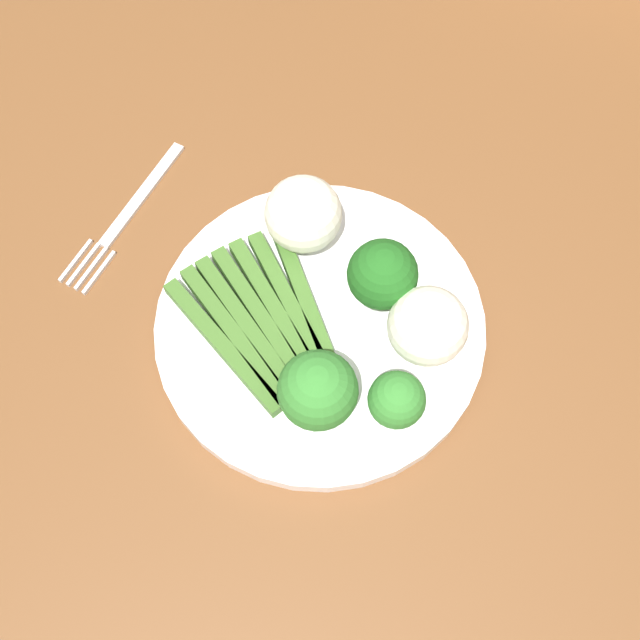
{
  "coord_description": "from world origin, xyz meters",
  "views": [
    {
      "loc": [
        -0.05,
        0.22,
        1.32
      ],
      "look_at": [
        0.04,
        -0.03,
        0.77
      ],
      "focal_mm": 43.69,
      "sensor_mm": 36.0,
      "label": 1
    }
  ],
  "objects_px": {
    "cauliflower_near_fork": "(428,326)",
    "cauliflower_left": "(303,214)",
    "asparagus_bundle": "(262,320)",
    "fork": "(126,216)",
    "broccoli_back": "(318,391)",
    "dining_table": "(349,408)",
    "plate": "(320,327)",
    "broccoli_right": "(380,274)",
    "chair": "(540,38)",
    "broccoli_front": "(397,400)"
  },
  "relations": [
    {
      "from": "asparagus_bundle",
      "to": "cauliflower_left",
      "type": "xyz_separation_m",
      "value": [
        -0.0,
        -0.09,
        0.03
      ]
    },
    {
      "from": "asparagus_bundle",
      "to": "broccoli_right",
      "type": "bearing_deg",
      "value": -107.92
    },
    {
      "from": "plate",
      "to": "broccoli_right",
      "type": "xyz_separation_m",
      "value": [
        -0.04,
        -0.04,
        0.05
      ]
    },
    {
      "from": "chair",
      "to": "broccoli_right",
      "type": "height_order",
      "value": "chair"
    },
    {
      "from": "broccoli_back",
      "to": "broccoli_front",
      "type": "relative_size",
      "value": 1.37
    },
    {
      "from": "fork",
      "to": "chair",
      "type": "bearing_deg",
      "value": 161.94
    },
    {
      "from": "broccoli_back",
      "to": "cauliflower_near_fork",
      "type": "bearing_deg",
      "value": -126.39
    },
    {
      "from": "asparagus_bundle",
      "to": "cauliflower_left",
      "type": "distance_m",
      "value": 0.09
    },
    {
      "from": "asparagus_bundle",
      "to": "broccoli_back",
      "type": "distance_m",
      "value": 0.09
    },
    {
      "from": "plate",
      "to": "fork",
      "type": "height_order",
      "value": "plate"
    },
    {
      "from": "broccoli_right",
      "to": "fork",
      "type": "bearing_deg",
      "value": -1.73
    },
    {
      "from": "cauliflower_near_fork",
      "to": "cauliflower_left",
      "type": "bearing_deg",
      "value": -26.3
    },
    {
      "from": "cauliflower_near_fork",
      "to": "broccoli_back",
      "type": "bearing_deg",
      "value": 53.61
    },
    {
      "from": "chair",
      "to": "broccoli_front",
      "type": "distance_m",
      "value": 0.75
    },
    {
      "from": "asparagus_bundle",
      "to": "fork",
      "type": "relative_size",
      "value": 0.96
    },
    {
      "from": "plate",
      "to": "fork",
      "type": "bearing_deg",
      "value": -12.67
    },
    {
      "from": "dining_table",
      "to": "plate",
      "type": "xyz_separation_m",
      "value": [
        0.04,
        -0.03,
        0.1
      ]
    },
    {
      "from": "cauliflower_left",
      "to": "broccoli_right",
      "type": "bearing_deg",
      "value": 155.25
    },
    {
      "from": "chair",
      "to": "broccoli_front",
      "type": "relative_size",
      "value": 16.7
    },
    {
      "from": "plate",
      "to": "fork",
      "type": "distance_m",
      "value": 0.2
    },
    {
      "from": "cauliflower_near_fork",
      "to": "fork",
      "type": "distance_m",
      "value": 0.28
    },
    {
      "from": "plate",
      "to": "broccoli_front",
      "type": "distance_m",
      "value": 0.1
    },
    {
      "from": "broccoli_front",
      "to": "fork",
      "type": "height_order",
      "value": "broccoli_front"
    },
    {
      "from": "cauliflower_left",
      "to": "chair",
      "type": "bearing_deg",
      "value": -103.95
    },
    {
      "from": "asparagus_bundle",
      "to": "broccoli_back",
      "type": "height_order",
      "value": "broccoli_back"
    },
    {
      "from": "chair",
      "to": "broccoli_back",
      "type": "relative_size",
      "value": 12.17
    },
    {
      "from": "fork",
      "to": "asparagus_bundle",
      "type": "bearing_deg",
      "value": 77.07
    },
    {
      "from": "broccoli_front",
      "to": "dining_table",
      "type": "bearing_deg",
      "value": -33.62
    },
    {
      "from": "chair",
      "to": "broccoli_back",
      "type": "distance_m",
      "value": 0.77
    },
    {
      "from": "asparagus_bundle",
      "to": "fork",
      "type": "xyz_separation_m",
      "value": [
        0.15,
        -0.06,
        -0.02
      ]
    },
    {
      "from": "plate",
      "to": "cauliflower_near_fork",
      "type": "distance_m",
      "value": 0.09
    },
    {
      "from": "dining_table",
      "to": "plate",
      "type": "height_order",
      "value": "plate"
    },
    {
      "from": "dining_table",
      "to": "broccoli_back",
      "type": "height_order",
      "value": "broccoli_back"
    },
    {
      "from": "broccoli_back",
      "to": "plate",
      "type": "bearing_deg",
      "value": -71.32
    },
    {
      "from": "dining_table",
      "to": "cauliflower_near_fork",
      "type": "distance_m",
      "value": 0.15
    },
    {
      "from": "broccoli_right",
      "to": "fork",
      "type": "xyz_separation_m",
      "value": [
        0.23,
        -0.01,
        -0.05
      ]
    },
    {
      "from": "broccoli_right",
      "to": "asparagus_bundle",
      "type": "bearing_deg",
      "value": 34.3
    },
    {
      "from": "asparagus_bundle",
      "to": "broccoli_front",
      "type": "relative_size",
      "value": 3.07
    },
    {
      "from": "fork",
      "to": "cauliflower_left",
      "type": "bearing_deg",
      "value": 108.65
    },
    {
      "from": "chair",
      "to": "plate",
      "type": "relative_size",
      "value": 3.3
    },
    {
      "from": "broccoli_front",
      "to": "cauliflower_left",
      "type": "height_order",
      "value": "cauliflower_left"
    },
    {
      "from": "dining_table",
      "to": "broccoli_right",
      "type": "bearing_deg",
      "value": -88.18
    },
    {
      "from": "cauliflower_near_fork",
      "to": "cauliflower_left",
      "type": "relative_size",
      "value": 0.98
    },
    {
      "from": "plate",
      "to": "dining_table",
      "type": "bearing_deg",
      "value": 145.93
    },
    {
      "from": "dining_table",
      "to": "asparagus_bundle",
      "type": "distance_m",
      "value": 0.14
    },
    {
      "from": "dining_table",
      "to": "asparagus_bundle",
      "type": "relative_size",
      "value": 9.31
    },
    {
      "from": "cauliflower_near_fork",
      "to": "fork",
      "type": "relative_size",
      "value": 0.37
    },
    {
      "from": "dining_table",
      "to": "broccoli_back",
      "type": "xyz_separation_m",
      "value": [
        0.01,
        0.04,
        0.14
      ]
    },
    {
      "from": "asparagus_bundle",
      "to": "plate",
      "type": "bearing_deg",
      "value": -121.59
    },
    {
      "from": "broccoli_right",
      "to": "cauliflower_near_fork",
      "type": "relative_size",
      "value": 1.09
    }
  ]
}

